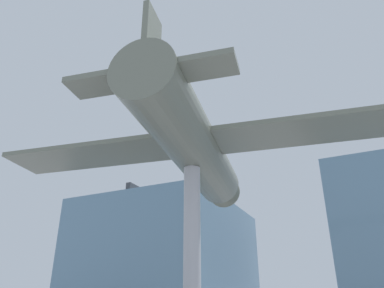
# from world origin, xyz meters

# --- Properties ---
(glass_pavilion_left) EXTENTS (11.24, 12.61, 10.48)m
(glass_pavilion_left) POSITION_xyz_m (-9.31, 15.05, 4.95)
(glass_pavilion_left) COLOR #60849E
(glass_pavilion_left) RESTS_ON ground_plane
(support_pylon_central) EXTENTS (0.60, 0.60, 6.91)m
(support_pylon_central) POSITION_xyz_m (0.00, 0.00, 3.45)
(support_pylon_central) COLOR #B7B7BC
(support_pylon_central) RESTS_ON ground_plane
(suspended_airplane) EXTENTS (15.64, 11.98, 3.44)m
(suspended_airplane) POSITION_xyz_m (-0.05, 0.31, 7.91)
(suspended_airplane) COLOR slate
(suspended_airplane) RESTS_ON support_pylon_central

